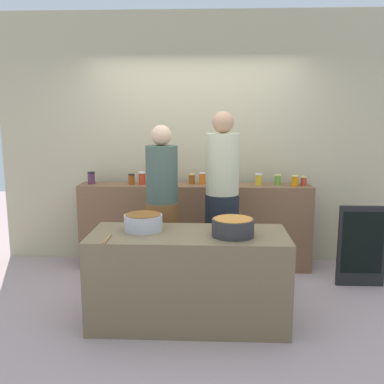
% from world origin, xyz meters
% --- Properties ---
extents(ground, '(12.00, 12.00, 0.00)m').
position_xyz_m(ground, '(0.00, 0.00, 0.00)').
color(ground, '#AB918F').
extents(storefront_wall, '(4.80, 0.12, 3.00)m').
position_xyz_m(storefront_wall, '(0.00, 1.45, 1.50)').
color(storefront_wall, tan).
rests_on(storefront_wall, ground).
extents(display_shelf, '(2.70, 0.36, 1.00)m').
position_xyz_m(display_shelf, '(0.00, 1.10, 0.50)').
color(display_shelf, brown).
rests_on(display_shelf, ground).
extents(prep_table, '(1.70, 0.70, 0.81)m').
position_xyz_m(prep_table, '(0.00, -0.30, 0.40)').
color(prep_table, brown).
rests_on(prep_table, ground).
extents(preserve_jar_0, '(0.09, 0.09, 0.14)m').
position_xyz_m(preserve_jar_0, '(-1.22, 1.10, 1.07)').
color(preserve_jar_0, '#552949').
rests_on(preserve_jar_0, display_shelf).
extents(preserve_jar_1, '(0.07, 0.07, 0.13)m').
position_xyz_m(preserve_jar_1, '(-0.74, 1.07, 1.06)').
color(preserve_jar_1, '#924112').
rests_on(preserve_jar_1, display_shelf).
extents(preserve_jar_2, '(0.08, 0.08, 0.15)m').
position_xyz_m(preserve_jar_2, '(-0.61, 1.08, 1.08)').
color(preserve_jar_2, red).
rests_on(preserve_jar_2, display_shelf).
extents(preserve_jar_3, '(0.09, 0.09, 0.11)m').
position_xyz_m(preserve_jar_3, '(-0.48, 1.12, 1.06)').
color(preserve_jar_3, '#A73924').
rests_on(preserve_jar_3, display_shelf).
extents(preserve_jar_4, '(0.08, 0.08, 0.14)m').
position_xyz_m(preserve_jar_4, '(-0.36, 1.13, 1.07)').
color(preserve_jar_4, '#904B0F').
rests_on(preserve_jar_4, display_shelf).
extents(preserve_jar_5, '(0.07, 0.07, 0.12)m').
position_xyz_m(preserve_jar_5, '(-0.04, 1.15, 1.06)').
color(preserve_jar_5, '#924915').
rests_on(preserve_jar_5, display_shelf).
extents(preserve_jar_6, '(0.07, 0.07, 0.14)m').
position_xyz_m(preserve_jar_6, '(0.08, 1.12, 1.07)').
color(preserve_jar_6, orange).
rests_on(preserve_jar_6, display_shelf).
extents(preserve_jar_7, '(0.08, 0.08, 0.13)m').
position_xyz_m(preserve_jar_7, '(0.74, 1.11, 1.07)').
color(preserve_jar_7, gold).
rests_on(preserve_jar_7, display_shelf).
extents(preserve_jar_8, '(0.07, 0.07, 0.12)m').
position_xyz_m(preserve_jar_8, '(0.96, 1.13, 1.06)').
color(preserve_jar_8, '#609229').
rests_on(preserve_jar_8, display_shelf).
extents(preserve_jar_9, '(0.08, 0.08, 0.12)m').
position_xyz_m(preserve_jar_9, '(1.15, 1.06, 1.06)').
color(preserve_jar_9, orange).
rests_on(preserve_jar_9, display_shelf).
extents(preserve_jar_10, '(0.07, 0.07, 0.11)m').
position_xyz_m(preserve_jar_10, '(1.25, 1.10, 1.05)').
color(preserve_jar_10, '#A73425').
rests_on(preserve_jar_10, display_shelf).
extents(cooking_pot_left, '(0.34, 0.34, 0.15)m').
position_xyz_m(cooking_pot_left, '(-0.40, -0.22, 0.88)').
color(cooking_pot_left, '#B7B7BC').
rests_on(cooking_pot_left, prep_table).
extents(cooking_pot_center, '(0.36, 0.36, 0.15)m').
position_xyz_m(cooking_pot_center, '(0.38, -0.36, 0.88)').
color(cooking_pot_center, '#2D2D2D').
rests_on(cooking_pot_center, prep_table).
extents(wooden_spoon, '(0.02, 0.25, 0.02)m').
position_xyz_m(wooden_spoon, '(-0.65, -0.54, 0.82)').
color(wooden_spoon, '#9E703D').
rests_on(wooden_spoon, prep_table).
extents(cook_with_tongs, '(0.33, 0.33, 1.71)m').
position_xyz_m(cook_with_tongs, '(-0.30, 0.38, 0.78)').
color(cook_with_tongs, brown).
rests_on(cook_with_tongs, ground).
extents(cook_in_cap, '(0.35, 0.35, 1.84)m').
position_xyz_m(cook_in_cap, '(0.30, 0.47, 0.84)').
color(cook_in_cap, black).
rests_on(cook_in_cap, ground).
extents(chalkboard_sign, '(0.50, 0.05, 0.87)m').
position_xyz_m(chalkboard_sign, '(1.78, 0.59, 0.44)').
color(chalkboard_sign, black).
rests_on(chalkboard_sign, ground).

